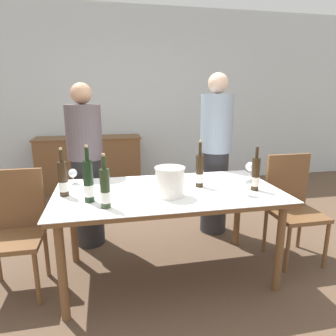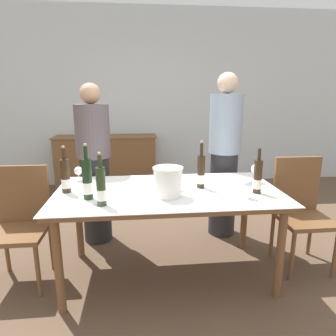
{
  "view_description": "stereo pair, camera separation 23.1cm",
  "coord_description": "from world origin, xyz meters",
  "views": [
    {
      "loc": [
        -0.46,
        -2.2,
        1.48
      ],
      "look_at": [
        0.0,
        0.0,
        0.92
      ],
      "focal_mm": 32.0,
      "sensor_mm": 36.0,
      "label": 1
    },
    {
      "loc": [
        -0.23,
        -2.23,
        1.48
      ],
      "look_at": [
        0.0,
        0.0,
        0.92
      ],
      "focal_mm": 32.0,
      "sensor_mm": 36.0,
      "label": 2
    }
  ],
  "objects": [
    {
      "name": "ground_plane",
      "position": [
        0.0,
        0.0,
        0.0
      ],
      "size": [
        12.0,
        12.0,
        0.0
      ],
      "primitive_type": "plane",
      "color": "brown"
    },
    {
      "name": "wine_glass_1",
      "position": [
        0.55,
        -0.24,
        0.85
      ],
      "size": [
        0.07,
        0.07,
        0.14
      ],
      "color": "white",
      "rests_on": "dining_table"
    },
    {
      "name": "wine_bottle_4",
      "position": [
        -0.59,
        -0.14,
        0.89
      ],
      "size": [
        0.07,
        0.07,
        0.4
      ],
      "color": "black",
      "rests_on": "dining_table"
    },
    {
      "name": "wine_glass_2",
      "position": [
        -0.75,
        0.34,
        0.83
      ],
      "size": [
        0.07,
        0.07,
        0.13
      ],
      "color": "white",
      "rests_on": "dining_table"
    },
    {
      "name": "chair_right_end",
      "position": [
        1.17,
        0.09,
        0.54
      ],
      "size": [
        0.42,
        0.42,
        0.95
      ],
      "color": "brown",
      "rests_on": "ground_plane"
    },
    {
      "name": "chair_left_end",
      "position": [
        -1.17,
        0.09,
        0.53
      ],
      "size": [
        0.42,
        0.42,
        0.93
      ],
      "color": "brown",
      "rests_on": "ground_plane"
    },
    {
      "name": "wine_bottle_3",
      "position": [
        0.27,
        0.04,
        0.87
      ],
      "size": [
        0.06,
        0.06,
        0.38
      ],
      "color": "#332314",
      "rests_on": "dining_table"
    },
    {
      "name": "dining_table",
      "position": [
        0.0,
        0.0,
        0.67
      ],
      "size": [
        1.75,
        0.94,
        0.74
      ],
      "color": "brown",
      "rests_on": "ground_plane"
    },
    {
      "name": "back_wall",
      "position": [
        0.0,
        2.78,
        1.4
      ],
      "size": [
        8.0,
        0.1,
        2.8
      ],
      "color": "silver",
      "rests_on": "ground_plane"
    },
    {
      "name": "person_guest_left",
      "position": [
        0.66,
        0.73,
        0.85
      ],
      "size": [
        0.33,
        0.33,
        1.69
      ],
      "color": "#2D2D33",
      "rests_on": "ground_plane"
    },
    {
      "name": "sideboard_cabinet",
      "position": [
        -0.73,
        2.49,
        0.42
      ],
      "size": [
        1.58,
        0.46,
        0.84
      ],
      "color": "brown",
      "rests_on": "ground_plane"
    },
    {
      "name": "wine_glass_3",
      "position": [
        0.77,
        0.15,
        0.86
      ],
      "size": [
        0.08,
        0.08,
        0.16
      ],
      "color": "white",
      "rests_on": "dining_table"
    },
    {
      "name": "ice_bucket",
      "position": [
        -0.01,
        -0.14,
        0.86
      ],
      "size": [
        0.22,
        0.22,
        0.22
      ],
      "color": "white",
      "rests_on": "dining_table"
    },
    {
      "name": "wine_bottle_2",
      "position": [
        0.67,
        -0.14,
        0.87
      ],
      "size": [
        0.06,
        0.06,
        0.35
      ],
      "color": "#332314",
      "rests_on": "dining_table"
    },
    {
      "name": "wine_bottle_0",
      "position": [
        -0.78,
        0.03,
        0.87
      ],
      "size": [
        0.07,
        0.07,
        0.36
      ],
      "color": "#332314",
      "rests_on": "dining_table"
    },
    {
      "name": "person_host",
      "position": [
        -0.66,
        0.7,
        0.79
      ],
      "size": [
        0.33,
        0.33,
        1.58
      ],
      "color": "#262628",
      "rests_on": "ground_plane"
    },
    {
      "name": "wine_glass_0",
      "position": [
        0.05,
        0.02,
        0.85
      ],
      "size": [
        0.08,
        0.08,
        0.15
      ],
      "color": "white",
      "rests_on": "dining_table"
    },
    {
      "name": "wine_bottle_1",
      "position": [
        -0.48,
        -0.28,
        0.87
      ],
      "size": [
        0.07,
        0.07,
        0.37
      ],
      "color": "#28381E",
      "rests_on": "dining_table"
    }
  ]
}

